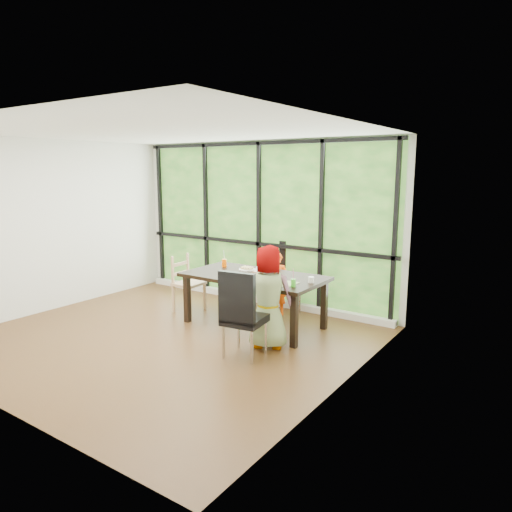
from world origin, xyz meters
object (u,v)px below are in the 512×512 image
at_px(plate_far, 247,269).
at_px(tissue_box, 258,275).
at_px(green_cup, 293,283).
at_px(dining_table, 254,300).
at_px(chair_interior_leather, 245,313).
at_px(chair_end_beech, 189,284).
at_px(white_mug, 311,280).
at_px(child_toddler, 277,284).
at_px(child_older, 267,296).
at_px(plate_near, 276,283).
at_px(orange_cup, 224,263).
at_px(chair_window_leather, 291,276).

relative_size(plate_far, tissue_box, 1.90).
bearing_deg(green_cup, dining_table, 160.38).
distance_m(chair_interior_leather, chair_end_beech, 2.07).
bearing_deg(white_mug, chair_interior_leather, -107.99).
height_order(child_toddler, tissue_box, child_toddler).
height_order(child_older, green_cup, child_older).
bearing_deg(white_mug, chair_end_beech, -178.91).
bearing_deg(plate_near, orange_cup, 159.50).
bearing_deg(tissue_box, child_toddler, 103.14).
xyz_separation_m(dining_table, white_mug, (0.89, 0.04, 0.42)).
bearing_deg(dining_table, tissue_box, -42.05).
relative_size(child_toddler, plate_far, 4.03).
height_order(plate_near, green_cup, green_cup).
distance_m(chair_interior_leather, child_older, 0.43).
bearing_deg(white_mug, plate_far, 171.37).
xyz_separation_m(chair_window_leather, orange_cup, (-0.72, -0.80, 0.27)).
bearing_deg(child_older, plate_near, -101.28).
bearing_deg(chair_end_beech, plate_near, -99.06).
height_order(chair_interior_leather, child_toddler, chair_interior_leather).
distance_m(dining_table, orange_cup, 0.85).
distance_m(chair_end_beech, child_toddler, 1.41).
relative_size(child_older, white_mug, 16.34).
height_order(plate_near, tissue_box, tissue_box).
xyz_separation_m(child_toddler, white_mug, (0.89, -0.60, 0.30)).
xyz_separation_m(green_cup, tissue_box, (-0.62, 0.12, 0.00)).
relative_size(plate_near, green_cup, 2.00).
height_order(chair_window_leather, green_cup, chair_window_leather).
bearing_deg(white_mug, chair_window_leather, 131.74).
bearing_deg(plate_near, green_cup, -8.23).
xyz_separation_m(white_mug, tissue_box, (-0.71, -0.20, 0.01)).
bearing_deg(orange_cup, chair_interior_leather, -44.09).
xyz_separation_m(dining_table, green_cup, (0.81, -0.29, 0.43)).
bearing_deg(orange_cup, plate_near, -20.50).
bearing_deg(chair_interior_leather, green_cup, -116.83).
distance_m(chair_interior_leather, tissue_box, 0.95).
relative_size(chair_end_beech, child_toddler, 0.92).
relative_size(child_toddler, tissue_box, 7.65).
relative_size(chair_interior_leather, child_older, 0.82).
xyz_separation_m(child_toddler, child_older, (0.59, -1.23, 0.17)).
height_order(plate_far, orange_cup, orange_cup).
bearing_deg(tissue_box, plate_near, -13.04).
height_order(chair_end_beech, orange_cup, chair_end_beech).
bearing_deg(green_cup, plate_far, 155.21).
bearing_deg(green_cup, child_older, -124.71).
xyz_separation_m(chair_end_beech, tissue_box, (1.44, -0.16, 0.35)).
xyz_separation_m(child_older, plate_near, (-0.08, 0.35, 0.10)).
height_order(chair_interior_leather, white_mug, chair_interior_leather).
bearing_deg(child_older, chair_end_beech, -41.65).
height_order(chair_end_beech, child_toddler, child_toddler).
xyz_separation_m(plate_far, plate_near, (0.79, -0.46, -0.00)).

